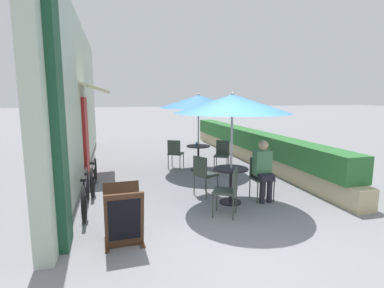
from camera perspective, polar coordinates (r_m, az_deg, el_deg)
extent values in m
plane|color=gray|center=(4.62, 8.33, -18.29)|extent=(120.00, 120.00, 0.00)
cube|color=#B2C1AD|center=(9.29, -20.65, 8.35)|extent=(0.24, 10.98, 4.20)
cube|color=#19472D|center=(4.42, -24.41, 8.03)|extent=(0.12, 0.56, 4.20)
cube|color=maroon|center=(8.80, -19.58, 1.54)|extent=(0.08, 0.96, 2.10)
cube|color=beige|center=(8.72, -17.97, 10.13)|extent=(0.78, 1.80, 0.30)
cube|color=tan|center=(10.33, 10.62, -1.68)|extent=(0.44, 9.98, 0.45)
cube|color=#2D6B33|center=(10.25, 10.70, 1.09)|extent=(0.60, 9.48, 0.56)
cylinder|color=black|center=(6.20, 7.31, -10.89)|extent=(0.44, 0.44, 0.02)
cylinder|color=black|center=(6.09, 7.38, -7.85)|extent=(0.06, 0.06, 0.69)
cylinder|color=black|center=(6.00, 7.44, -4.70)|extent=(0.69, 0.69, 0.02)
cylinder|color=#B7B7BC|center=(5.93, 7.51, -1.36)|extent=(0.04, 0.04, 2.11)
cone|color=#387ABC|center=(5.83, 7.70, 7.61)|extent=(2.25, 2.25, 0.36)
sphere|color=#B7B7BC|center=(5.83, 7.74, 9.48)|extent=(0.07, 0.07, 0.07)
cube|color=#384238|center=(6.34, 13.19, -6.46)|extent=(0.41, 0.41, 0.04)
cube|color=#384238|center=(6.45, 12.51, -4.25)|extent=(0.38, 0.04, 0.42)
cylinder|color=#384238|center=(6.17, 12.37, -9.04)|extent=(0.02, 0.02, 0.45)
cylinder|color=#384238|center=(6.33, 15.33, -8.68)|extent=(0.02, 0.02, 0.45)
cylinder|color=#384238|center=(6.48, 10.95, -8.11)|extent=(0.02, 0.02, 0.45)
cylinder|color=#384238|center=(6.63, 13.80, -7.80)|extent=(0.02, 0.02, 0.45)
cylinder|color=#23232D|center=(6.21, 13.21, -8.85)|extent=(0.11, 0.11, 0.47)
cylinder|color=#23232D|center=(6.28, 14.53, -8.69)|extent=(0.11, 0.11, 0.47)
cube|color=#23232D|center=(6.24, 13.59, -5.95)|extent=(0.31, 0.37, 0.12)
cube|color=#4C8456|center=(6.28, 13.21, -3.51)|extent=(0.34, 0.23, 0.50)
sphere|color=tan|center=(6.19, 13.42, -0.20)|extent=(0.20, 0.20, 0.20)
cube|color=#384238|center=(6.50, 2.67, -5.85)|extent=(0.54, 0.54, 0.04)
cube|color=#384238|center=(6.32, 1.52, -4.31)|extent=(0.21, 0.35, 0.42)
cylinder|color=#384238|center=(6.57, 4.89, -7.74)|extent=(0.02, 0.02, 0.45)
cylinder|color=#384238|center=(6.80, 2.59, -7.13)|extent=(0.02, 0.02, 0.45)
cylinder|color=#384238|center=(6.31, 2.72, -8.41)|extent=(0.02, 0.02, 0.45)
cylinder|color=#384238|center=(6.55, 0.41, -7.74)|extent=(0.02, 0.02, 0.45)
cube|color=#384238|center=(5.42, 6.29, -8.93)|extent=(0.55, 0.55, 0.04)
cube|color=#384238|center=(5.33, 8.30, -6.91)|extent=(0.22, 0.34, 0.42)
cylinder|color=#384238|center=(5.69, 4.74, -10.42)|extent=(0.02, 0.02, 0.45)
cylinder|color=#384238|center=(5.36, 3.97, -11.66)|extent=(0.02, 0.02, 0.45)
cylinder|color=#384238|center=(5.64, 8.40, -10.68)|extent=(0.02, 0.02, 0.45)
cylinder|color=#384238|center=(5.30, 7.86, -11.96)|extent=(0.02, 0.02, 0.45)
cylinder|color=black|center=(8.78, 1.20, -4.84)|extent=(0.44, 0.44, 0.02)
cylinder|color=black|center=(8.71, 1.20, -2.64)|extent=(0.06, 0.06, 0.69)
cylinder|color=black|center=(8.64, 1.21, -0.41)|extent=(0.69, 0.69, 0.02)
cylinder|color=#B7B7BC|center=(8.59, 1.22, 1.92)|extent=(0.04, 0.04, 2.11)
cone|color=#387ABC|center=(8.53, 1.24, 8.11)|extent=(2.25, 2.25, 0.36)
sphere|color=#B7B7BC|center=(8.53, 1.25, 9.38)|extent=(0.07, 0.07, 0.07)
cube|color=#384238|center=(8.56, 5.66, -2.25)|extent=(0.54, 0.54, 0.04)
cube|color=#384238|center=(8.70, 5.87, -0.66)|extent=(0.35, 0.21, 0.42)
cylinder|color=#384238|center=(8.46, 4.24, -3.92)|extent=(0.02, 0.02, 0.45)
cylinder|color=#384238|center=(8.41, 6.66, -4.04)|extent=(0.02, 0.02, 0.45)
cylinder|color=#384238|center=(8.81, 4.66, -3.41)|extent=(0.02, 0.02, 0.45)
cylinder|color=#384238|center=(8.76, 6.99, -3.52)|extent=(0.02, 0.02, 0.45)
cube|color=#384238|center=(8.87, -3.09, -1.82)|extent=(0.54, 0.54, 0.04)
cube|color=#384238|center=(8.66, -3.47, -0.68)|extent=(0.35, 0.21, 0.42)
cylinder|color=#384238|center=(9.03, -1.65, -3.07)|extent=(0.02, 0.02, 0.45)
cylinder|color=#384238|center=(9.13, -3.82, -2.95)|extent=(0.02, 0.02, 0.45)
cylinder|color=#384238|center=(8.69, -2.30, -3.55)|extent=(0.02, 0.02, 0.45)
cylinder|color=#384238|center=(8.80, -4.55, -3.42)|extent=(0.02, 0.02, 0.45)
cylinder|color=teal|center=(8.70, 0.93, 0.03)|extent=(0.07, 0.07, 0.09)
torus|color=black|center=(6.52, -19.39, -7.52)|extent=(0.08, 0.63, 0.63)
torus|color=black|center=(5.47, -19.88, -10.74)|extent=(0.08, 0.63, 0.63)
cylinder|color=black|center=(5.95, -19.70, -7.39)|extent=(0.07, 0.86, 0.04)
cylinder|color=black|center=(5.81, -19.71, -9.42)|extent=(0.06, 0.63, 0.41)
cylinder|color=black|center=(5.63, -19.90, -7.32)|extent=(0.04, 0.04, 0.22)
cube|color=black|center=(5.60, -19.96, -6.23)|extent=(0.11, 0.22, 0.05)
cylinder|color=black|center=(6.40, -19.56, -4.78)|extent=(0.04, 0.46, 0.03)
torus|color=black|center=(7.79, -18.01, -4.77)|extent=(0.06, 0.64, 0.64)
torus|color=black|center=(6.72, -18.44, -6.96)|extent=(0.06, 0.64, 0.64)
cylinder|color=silver|center=(7.21, -18.28, -4.43)|extent=(0.04, 0.86, 0.04)
cylinder|color=silver|center=(7.06, -18.29, -6.05)|extent=(0.04, 0.63, 0.41)
cylinder|color=silver|center=(6.89, -18.44, -4.23)|extent=(0.04, 0.04, 0.22)
cube|color=black|center=(6.87, -18.49, -3.32)|extent=(0.10, 0.22, 0.05)
cylinder|color=silver|center=(7.67, -18.15, -2.41)|extent=(0.03, 0.46, 0.03)
cube|color=#422819|center=(4.72, -13.15, -12.19)|extent=(0.54, 0.25, 0.84)
cube|color=black|center=(4.73, -13.18, -11.91)|extent=(0.44, 0.18, 0.64)
cube|color=#422819|center=(4.35, -12.75, -14.06)|extent=(0.54, 0.25, 0.84)
cube|color=black|center=(4.32, -12.73, -13.95)|extent=(0.44, 0.18, 0.64)
cube|color=#422819|center=(4.72, -9.65, -17.56)|extent=(0.08, 0.48, 0.02)
cube|color=#422819|center=(4.69, -15.92, -17.96)|extent=(0.08, 0.48, 0.02)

